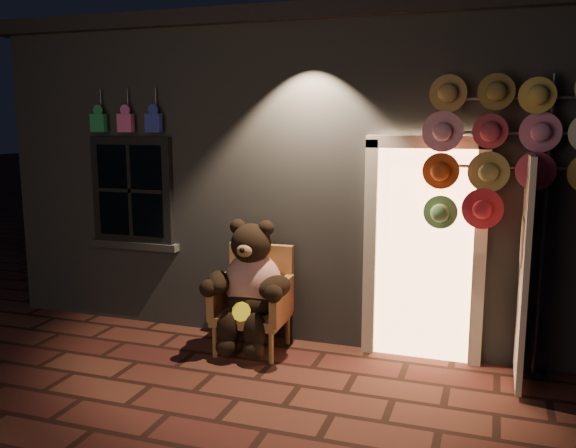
% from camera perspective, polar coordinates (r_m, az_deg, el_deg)
% --- Properties ---
extents(ground, '(60.00, 60.00, 0.00)m').
position_cam_1_polar(ground, '(5.39, -4.75, -15.99)').
color(ground, '#532B20').
rests_on(ground, ground).
extents(shop_building, '(7.30, 5.95, 3.51)m').
position_cam_1_polar(shop_building, '(8.67, 5.74, 5.73)').
color(shop_building, slate).
rests_on(shop_building, ground).
extents(wicker_armchair, '(0.75, 0.68, 1.05)m').
position_cam_1_polar(wicker_armchair, '(6.30, -3.12, -6.96)').
color(wicker_armchair, '#B38B45').
rests_on(wicker_armchair, ground).
extents(teddy_bear, '(0.95, 0.75, 1.31)m').
position_cam_1_polar(teddy_bear, '(6.14, -3.59, -5.80)').
color(teddy_bear, '#B02B12').
rests_on(teddy_bear, ground).
extents(hat_rack, '(1.55, 0.22, 2.75)m').
position_cam_1_polar(hat_rack, '(5.72, 19.88, 6.82)').
color(hat_rack, '#59595E').
rests_on(hat_rack, ground).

